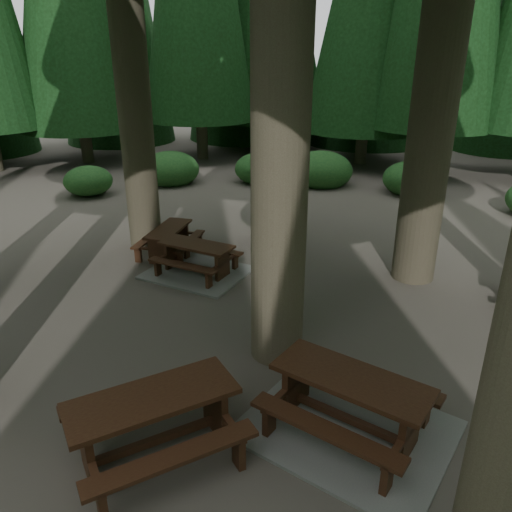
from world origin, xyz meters
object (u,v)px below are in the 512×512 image
at_px(picnic_table_b, 169,237).
at_px(picnic_table_c, 197,264).
at_px(picnic_table_e, 154,416).
at_px(picnic_table_a, 348,412).

xyz_separation_m(picnic_table_b, picnic_table_c, (1.19, -0.70, -0.22)).
relative_size(picnic_table_c, picnic_table_e, 0.85).
xyz_separation_m(picnic_table_a, picnic_table_c, (-4.35, 3.49, -0.07)).
distance_m(picnic_table_a, picnic_table_e, 2.48).
xyz_separation_m(picnic_table_c, picnic_table_e, (2.29, -4.85, 0.34)).
relative_size(picnic_table_a, picnic_table_c, 1.32).
distance_m(picnic_table_c, picnic_table_e, 5.37).
distance_m(picnic_table_b, picnic_table_c, 1.40).
height_order(picnic_table_a, picnic_table_c, picnic_table_a).
height_order(picnic_table_c, picnic_table_e, picnic_table_e).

